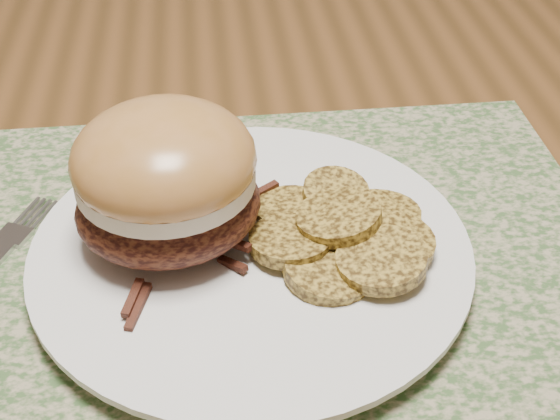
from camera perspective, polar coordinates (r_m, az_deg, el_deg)
The scene contains 5 objects.
dining_table at distance 0.60m, azimuth 7.20°, elevation -6.09°, with size 1.50×0.90×0.75m.
placemat at distance 0.51m, azimuth -0.81°, elevation -2.81°, with size 0.45×0.33×0.00m, color #3E5D2F.
dinner_plate at distance 0.49m, azimuth -2.11°, elevation -3.22°, with size 0.26×0.26×0.02m, color white.
pork_sandwich at distance 0.47m, azimuth -8.34°, elevation 2.27°, with size 0.15×0.14×0.09m.
roasted_potatoes at distance 0.48m, azimuth 4.73°, elevation -1.67°, with size 0.13×0.13×0.03m.
Camera 1 is at (-0.12, -0.42, 1.09)m, focal length 50.00 mm.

